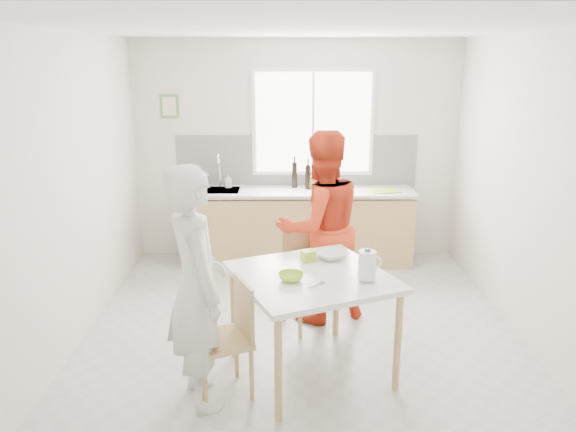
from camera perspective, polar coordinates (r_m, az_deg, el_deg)
name	(u,v)px	position (r m, az deg, el deg)	size (l,w,h in m)	color
ground	(301,335)	(5.31, 1.33, -11.98)	(4.50, 4.50, 0.00)	#B7B7B2
room_shell	(302,159)	(4.76, 1.46, 5.79)	(4.50, 4.50, 4.50)	silver
window	(313,123)	(6.97, 2.56, 9.45)	(1.50, 0.06, 1.30)	white
backsplash	(297,161)	(7.04, 0.87, 5.62)	(3.00, 0.02, 0.65)	white
picture_frame	(169,106)	(7.09, -11.97, 10.86)	(0.22, 0.03, 0.28)	#55893E
kitchen_counter	(296,229)	(6.95, 0.86, -1.36)	(2.84, 0.64, 1.37)	tan
dining_table	(312,285)	(4.41, 2.44, -7.00)	(1.46, 1.46, 0.85)	white
chair_left	(229,333)	(4.30, -6.00, -11.75)	(0.54, 0.54, 0.89)	tan
chair_far	(307,272)	(5.33, 1.94, -5.75)	(0.57, 0.57, 0.94)	tan
person_white	(197,288)	(4.07, -9.26, -7.21)	(0.65, 0.43, 1.79)	silver
person_red	(320,227)	(5.33, 3.31, -1.16)	(0.89, 0.70, 1.84)	red
bowl_green	(291,277)	(4.24, 0.31, -6.20)	(0.19, 0.19, 0.06)	#AED330
bowl_white	(331,255)	(4.70, 4.42, -4.01)	(0.24, 0.24, 0.06)	white
milk_jug	(368,265)	(4.25, 8.08, -4.92)	(0.19, 0.13, 0.24)	white
green_box	(308,256)	(4.64, 2.06, -4.06)	(0.10, 0.10, 0.09)	#A9CA2E
spoon	(315,285)	(4.16, 2.78, -7.00)	(0.01, 0.01, 0.16)	#A5A5AA
cutting_board	(384,191)	(6.85, 9.73, 2.54)	(0.35, 0.25, 0.01)	#97BD2B
wine_bottle_a	(294,175)	(6.91, 0.66, 4.21)	(0.07, 0.07, 0.32)	black
wine_bottle_b	(308,177)	(6.85, 2.04, 4.00)	(0.07, 0.07, 0.30)	black
jar_amber	(312,183)	(6.86, 2.41, 3.41)	(0.06, 0.06, 0.16)	olive
soap_bottle	(228,181)	(6.98, -6.10, 3.61)	(0.08, 0.08, 0.17)	#999999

